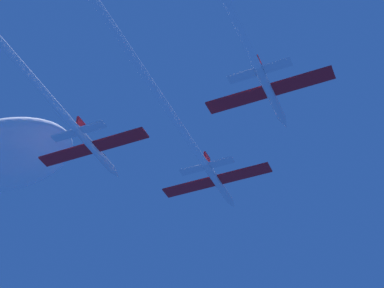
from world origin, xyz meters
The scene contains 4 objects.
jet_lead centered at (0.72, -13.13, -0.39)m, with size 15.10×46.95×2.50m.
jet_left_wing centered at (-11.54, -23.76, 0.42)m, with size 15.10×44.29×2.50m.
jet_right_wing centered at (12.26, -24.77, 0.58)m, with size 15.10×44.77×2.50m.
cloud_wispy centered at (-37.62, -0.92, 15.33)m, with size 26.64×14.65×9.32m, color white.
Camera 1 is at (24.49, -63.88, -50.00)m, focal length 58.50 mm.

